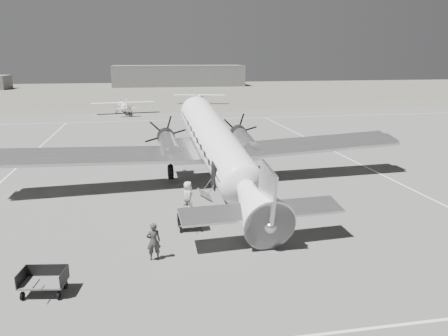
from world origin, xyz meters
The scene contains 15 objects.
ground centered at (0.00, 0.00, 0.00)m, with size 260.00×260.00×0.00m, color #60605E.
taxi_line_near centered at (0.00, -14.00, 0.01)m, with size 60.00×0.15×0.01m, color silver.
taxi_line_right centered at (12.00, 0.00, 0.01)m, with size 0.15×80.00×0.01m, color silver.
taxi_line_left centered at (-18.00, 10.00, 0.01)m, with size 0.15×60.00×0.01m, color silver.
taxi_line_horizon centered at (0.00, 40.00, 0.01)m, with size 90.00×0.15×0.01m, color silver.
grass_infield centered at (0.00, 95.00, 0.00)m, with size 260.00×90.00×0.01m, color #5B5A4D.
hangar_main centered at (5.00, 120.00, 3.30)m, with size 42.00×14.00×6.60m.
dc3_airliner centered at (-1.87, 3.15, 2.97)m, with size 31.24×21.67×5.95m, color silver, non-canonical shape.
light_plane_left centered at (-10.09, 48.84, 1.10)m, with size 10.60×8.60×2.20m, color white, non-canonical shape.
light_plane_right centered at (4.31, 61.97, 1.09)m, with size 10.54×8.55×2.19m, color white, non-canonical shape.
baggage_cart_near centered at (-4.68, -3.71, 0.43)m, with size 1.52×1.07×0.86m, color #595959, non-canonical shape.
baggage_cart_far centered at (-11.26, -9.40, 0.53)m, with size 1.87×1.32×1.06m, color #595959, non-canonical shape.
ground_crew centered at (-6.78, -7.07, 0.93)m, with size 0.68×0.44×1.85m, color #323232.
ramp_agent centered at (-4.74, -3.02, 0.84)m, with size 0.82×0.64×1.69m, color #B6B6B4.
passenger centered at (-4.49, -0.69, 0.96)m, with size 0.94×0.61×1.92m, color silver.
Camera 1 is at (-7.00, -26.41, 9.37)m, focal length 35.00 mm.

